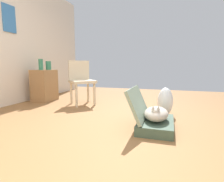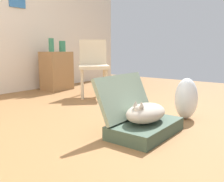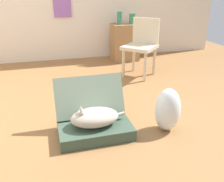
% 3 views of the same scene
% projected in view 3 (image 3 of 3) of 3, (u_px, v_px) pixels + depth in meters
% --- Properties ---
extents(ground_plane, '(7.68, 7.68, 0.00)m').
position_uv_depth(ground_plane, '(77.00, 109.00, 2.81)').
color(ground_plane, olive).
rests_on(ground_plane, ground).
extents(suitcase_base, '(0.67, 0.40, 0.11)m').
position_uv_depth(suitcase_base, '(95.00, 130.00, 2.30)').
color(suitcase_base, '#384C3D').
rests_on(suitcase_base, ground).
extents(suitcase_lid, '(0.67, 0.20, 0.38)m').
position_uv_depth(suitcase_lid, '(90.00, 96.00, 2.40)').
color(suitcase_lid, gray).
rests_on(suitcase_lid, suitcase_base).
extents(cat, '(0.52, 0.28, 0.20)m').
position_uv_depth(cat, '(94.00, 117.00, 2.24)').
color(cat, '#B2A899').
rests_on(cat, suitcase_base).
extents(plastic_bag_white, '(0.25, 0.23, 0.43)m').
position_uv_depth(plastic_bag_white, '(168.00, 110.00, 2.33)').
color(plastic_bag_white, silver).
rests_on(plastic_bag_white, ground).
extents(side_table, '(0.48, 0.37, 0.67)m').
position_uv_depth(side_table, '(125.00, 42.00, 4.63)').
color(side_table, olive).
rests_on(side_table, ground).
extents(vase_tall, '(0.09, 0.09, 0.23)m').
position_uv_depth(vase_tall, '(119.00, 18.00, 4.40)').
color(vase_tall, '#2D7051').
rests_on(vase_tall, side_table).
extents(vase_short, '(0.11, 0.11, 0.19)m').
position_uv_depth(vase_short, '(132.00, 19.00, 4.46)').
color(vase_short, '#2D7051').
rests_on(vase_short, side_table).
extents(chair, '(0.64, 0.64, 0.86)m').
position_uv_depth(chair, '(142.00, 44.00, 3.76)').
color(chair, beige).
rests_on(chair, ground).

